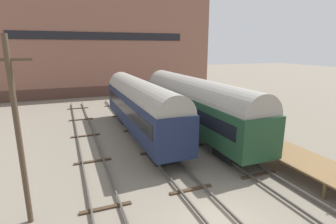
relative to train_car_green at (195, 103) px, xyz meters
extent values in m
plane|color=slate|center=(-4.81, -11.94, -3.00)|extent=(200.00, 200.00, 0.00)
cube|color=#3D2D1E|center=(-9.62, -8.94, -2.95)|extent=(2.60, 0.24, 0.10)
cube|color=#3D2D1E|center=(-9.62, -2.94, -2.95)|extent=(2.60, 0.24, 0.10)
cube|color=#3D2D1E|center=(-9.62, 3.06, -2.95)|extent=(2.60, 0.24, 0.10)
cube|color=#3D2D1E|center=(-9.62, 9.06, -2.95)|extent=(2.60, 0.24, 0.10)
cube|color=#3D2D1E|center=(-9.62, 15.06, -2.95)|extent=(2.60, 0.24, 0.10)
cube|color=#4C4742|center=(-5.53, -11.94, -2.82)|extent=(0.08, 60.00, 0.16)
cube|color=#4C4742|center=(-4.09, -11.94, -2.82)|extent=(0.08, 60.00, 0.16)
cube|color=#3D2D1E|center=(-4.81, -8.94, -2.95)|extent=(2.60, 0.24, 0.10)
cube|color=#3D2D1E|center=(-4.81, -2.94, -2.95)|extent=(2.60, 0.24, 0.10)
cube|color=#3D2D1E|center=(-4.81, 3.06, -2.95)|extent=(2.60, 0.24, 0.10)
cube|color=#3D2D1E|center=(-4.81, 9.06, -2.95)|extent=(2.60, 0.24, 0.10)
cube|color=#3D2D1E|center=(-4.81, 15.06, -2.95)|extent=(2.60, 0.24, 0.10)
cube|color=#4C4742|center=(-0.72, -11.94, -2.82)|extent=(0.08, 60.00, 0.16)
cube|color=#4C4742|center=(0.72, -11.94, -2.82)|extent=(0.08, 60.00, 0.16)
cube|color=#3D2D1E|center=(0.00, -8.94, -2.95)|extent=(2.60, 0.24, 0.10)
cube|color=#3D2D1E|center=(0.00, -2.94, -2.95)|extent=(2.60, 0.24, 0.10)
cube|color=#3D2D1E|center=(0.00, 3.06, -2.95)|extent=(2.60, 0.24, 0.10)
cube|color=#3D2D1E|center=(0.00, 9.06, -2.95)|extent=(2.60, 0.24, 0.10)
cube|color=#3D2D1E|center=(0.00, 15.06, -2.95)|extent=(2.60, 0.24, 0.10)
cube|color=black|center=(0.00, 5.97, -2.50)|extent=(1.80, 2.40, 1.00)
cube|color=black|center=(0.00, -5.97, -2.50)|extent=(1.80, 2.40, 1.00)
cube|color=#1E4228|center=(0.00, 0.00, -0.58)|extent=(3.09, 18.38, 2.83)
cube|color=black|center=(0.00, 0.00, -0.25)|extent=(3.13, 16.91, 1.02)
cylinder|color=gray|center=(0.00, 0.00, 0.83)|extent=(2.93, 18.01, 2.93)
cube|color=black|center=(-4.81, 6.79, -2.50)|extent=(1.80, 2.40, 1.00)
cube|color=black|center=(-4.81, -4.17, -2.50)|extent=(1.80, 2.40, 1.00)
cube|color=#192342|center=(-4.81, 1.31, -0.58)|extent=(2.85, 16.85, 2.84)
cube|color=black|center=(-4.81, 1.31, -0.24)|extent=(2.89, 15.51, 1.02)
cylinder|color=gray|center=(-4.81, 1.31, 0.84)|extent=(2.71, 16.52, 2.71)
cylinder|color=brown|center=(1.47, -6.98, -2.55)|extent=(0.20, 0.20, 0.91)
cylinder|color=brown|center=(4.21, -6.98, -2.55)|extent=(0.20, 0.20, 0.91)
cylinder|color=brown|center=(1.47, -12.37, -2.55)|extent=(0.20, 0.20, 0.91)
cylinder|color=#473828|center=(-13.06, -8.63, 1.26)|extent=(0.24, 0.24, 8.51)
cube|color=#473828|center=(-13.06, -8.63, 4.49)|extent=(1.80, 0.12, 0.12)
cube|color=#4F342A|center=(-4.74, 29.07, -2.12)|extent=(38.58, 12.08, 1.76)
cube|color=brown|center=(-4.74, 29.07, 6.70)|extent=(38.58, 12.08, 15.87)
cube|color=black|center=(-4.74, 22.98, 6.70)|extent=(27.01, 0.10, 1.20)
camera|label=1|loc=(-11.03, -20.99, 4.97)|focal=28.00mm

